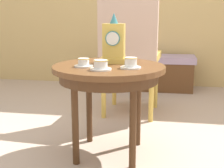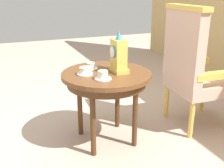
{
  "view_description": "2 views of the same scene",
  "coord_description": "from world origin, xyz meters",
  "px_view_note": "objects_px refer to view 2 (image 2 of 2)",
  "views": [
    {
      "loc": [
        0.4,
        -1.93,
        0.95
      ],
      "look_at": [
        0.05,
        0.1,
        0.47
      ],
      "focal_mm": 48.59,
      "sensor_mm": 36.0,
      "label": 1
    },
    {
      "loc": [
        2.03,
        -0.77,
        1.28
      ],
      "look_at": [
        0.09,
        0.03,
        0.53
      ],
      "focal_mm": 43.62,
      "sensor_mm": 36.0,
      "label": 2
    }
  ],
  "objects_px": {
    "side_table": "(106,81)",
    "teacup_left": "(91,66)",
    "mantel_clock": "(118,56)",
    "armchair": "(193,67)",
    "teacup_right": "(85,71)",
    "teacup_center": "(103,76)"
  },
  "relations": [
    {
      "from": "teacup_center",
      "to": "armchair",
      "type": "relative_size",
      "value": 0.11
    },
    {
      "from": "teacup_right",
      "to": "mantel_clock",
      "type": "distance_m",
      "value": 0.3
    },
    {
      "from": "teacup_left",
      "to": "teacup_right",
      "type": "xyz_separation_m",
      "value": [
        0.13,
        -0.09,
        0.0
      ]
    },
    {
      "from": "side_table",
      "to": "armchair",
      "type": "relative_size",
      "value": 0.65
    },
    {
      "from": "teacup_left",
      "to": "mantel_clock",
      "type": "distance_m",
      "value": 0.27
    },
    {
      "from": "side_table",
      "to": "teacup_left",
      "type": "relative_size",
      "value": 6.05
    },
    {
      "from": "armchair",
      "to": "teacup_center",
      "type": "bearing_deg",
      "value": -83.25
    },
    {
      "from": "teacup_right",
      "to": "teacup_center",
      "type": "relative_size",
      "value": 1.0
    },
    {
      "from": "side_table",
      "to": "mantel_clock",
      "type": "relative_size",
      "value": 2.2
    },
    {
      "from": "teacup_left",
      "to": "side_table",
      "type": "bearing_deg",
      "value": 29.08
    },
    {
      "from": "side_table",
      "to": "teacup_left",
      "type": "xyz_separation_m",
      "value": [
        -0.15,
        -0.08,
        0.1
      ]
    },
    {
      "from": "teacup_left",
      "to": "mantel_clock",
      "type": "bearing_deg",
      "value": 48.25
    },
    {
      "from": "teacup_left",
      "to": "teacup_center",
      "type": "height_order",
      "value": "teacup_center"
    },
    {
      "from": "teacup_center",
      "to": "teacup_left",
      "type": "bearing_deg",
      "value": 179.47
    },
    {
      "from": "mantel_clock",
      "to": "armchair",
      "type": "distance_m",
      "value": 0.75
    },
    {
      "from": "teacup_left",
      "to": "armchair",
      "type": "distance_m",
      "value": 0.94
    },
    {
      "from": "mantel_clock",
      "to": "armchair",
      "type": "relative_size",
      "value": 0.29
    },
    {
      "from": "armchair",
      "to": "mantel_clock",
      "type": "bearing_deg",
      "value": -92.11
    },
    {
      "from": "mantel_clock",
      "to": "side_table",
      "type": "bearing_deg",
      "value": -99.64
    },
    {
      "from": "teacup_right",
      "to": "armchair",
      "type": "relative_size",
      "value": 0.11
    },
    {
      "from": "teacup_left",
      "to": "mantel_clock",
      "type": "xyz_separation_m",
      "value": [
        0.16,
        0.18,
        0.11
      ]
    },
    {
      "from": "teacup_left",
      "to": "mantel_clock",
      "type": "relative_size",
      "value": 0.36
    }
  ]
}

